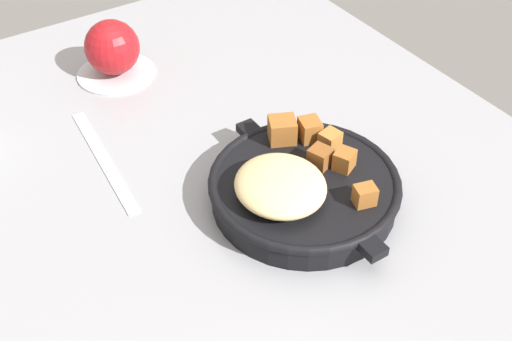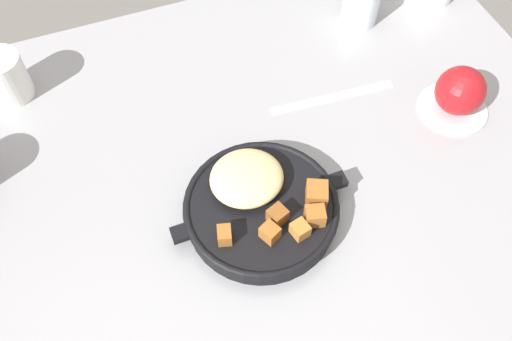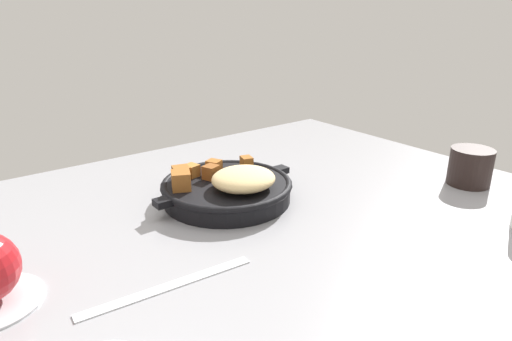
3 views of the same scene
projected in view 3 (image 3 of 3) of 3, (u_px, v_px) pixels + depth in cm
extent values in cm
cube|color=gray|center=(245.00, 227.00, 73.28)|extent=(114.09, 87.36, 2.40)
cylinder|color=black|center=(227.00, 191.00, 79.81)|extent=(22.66, 22.66, 3.45)
torus|color=black|center=(227.00, 184.00, 79.30)|extent=(23.41, 23.41, 1.20)
cube|color=black|center=(163.00, 203.00, 72.24)|extent=(2.64, 2.40, 1.20)
cube|color=black|center=(280.00, 170.00, 86.54)|extent=(2.64, 2.40, 1.20)
ellipsoid|color=#DBBC7F|center=(243.00, 179.00, 75.96)|extent=(11.15, 10.49, 3.51)
cube|color=#935623|center=(214.00, 167.00, 83.19)|extent=(3.06, 3.19, 2.48)
cube|color=#935623|center=(181.00, 180.00, 75.75)|extent=(4.27, 4.39, 3.14)
cube|color=#935623|center=(247.00, 163.00, 85.25)|extent=(2.54, 2.87, 2.44)
cube|color=#A86B2D|center=(192.00, 170.00, 81.63)|extent=(2.71, 2.86, 2.23)
cube|color=#935623|center=(181.00, 174.00, 79.10)|extent=(3.38, 3.18, 2.81)
cube|color=brown|center=(211.00, 172.00, 80.41)|extent=(3.16, 3.11, 2.49)
cube|color=silver|center=(169.00, 286.00, 55.47)|extent=(22.96, 3.28, 0.36)
cylinder|color=black|center=(470.00, 167.00, 86.33)|extent=(8.02, 8.02, 7.22)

